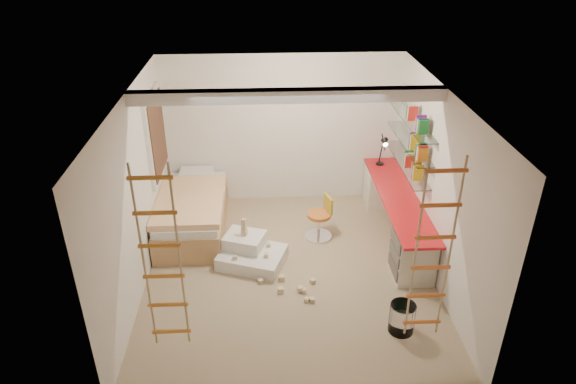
{
  "coord_description": "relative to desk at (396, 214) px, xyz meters",
  "views": [
    {
      "loc": [
        -0.33,
        -5.92,
        4.49
      ],
      "look_at": [
        0.0,
        0.3,
        1.15
      ],
      "focal_mm": 32.0,
      "sensor_mm": 36.0,
      "label": 1
    }
  ],
  "objects": [
    {
      "name": "books",
      "position": [
        0.15,
        0.27,
        1.25
      ],
      "size": [
        0.14,
        0.7,
        0.92
      ],
      "color": "yellow",
      "rests_on": "shelves"
    },
    {
      "name": "floor",
      "position": [
        -1.72,
        -0.86,
        -0.4
      ],
      "size": [
        4.5,
        4.5,
        0.0
      ],
      "primitive_type": "plane",
      "color": "#9C8465",
      "rests_on": "ground"
    },
    {
      "name": "desk",
      "position": [
        0.0,
        0.0,
        0.0
      ],
      "size": [
        0.56,
        2.8,
        0.75
      ],
      "color": "red",
      "rests_on": "floor"
    },
    {
      "name": "bed",
      "position": [
        -3.2,
        0.36,
        -0.07
      ],
      "size": [
        1.02,
        2.0,
        0.69
      ],
      "color": "#AD7F51",
      "rests_on": "floor"
    },
    {
      "name": "task_lamp",
      "position": [
        -0.05,
        0.96,
        0.73
      ],
      "size": [
        0.14,
        0.36,
        0.57
      ],
      "color": "black",
      "rests_on": "desk"
    },
    {
      "name": "ceiling_beam",
      "position": [
        -1.72,
        -0.56,
        2.12
      ],
      "size": [
        4.0,
        0.18,
        0.16
      ],
      "primitive_type": "cube",
      "color": "white",
      "rests_on": "ceiling"
    },
    {
      "name": "rope_ladder_right",
      "position": [
        -0.37,
        -2.61,
        1.11
      ],
      "size": [
        0.41,
        0.04,
        2.13
      ],
      "primitive_type": null,
      "color": "orange",
      "rests_on": "ceiling"
    },
    {
      "name": "play_platform",
      "position": [
        -2.27,
        -0.56,
        -0.25
      ],
      "size": [
        1.09,
        0.97,
        0.4
      ],
      "color": "silver",
      "rests_on": "floor"
    },
    {
      "name": "window_frame",
      "position": [
        -3.69,
        0.64,
        1.15
      ],
      "size": [
        0.06,
        1.15,
        1.35
      ],
      "primitive_type": "cube",
      "color": "white",
      "rests_on": "wall_left"
    },
    {
      "name": "waste_bin",
      "position": [
        -0.41,
        -2.1,
        -0.21
      ],
      "size": [
        0.31,
        0.31,
        0.39
      ],
      "primitive_type": "cylinder",
      "color": "white",
      "rests_on": "floor"
    },
    {
      "name": "shelves",
      "position": [
        0.15,
        0.27,
        1.1
      ],
      "size": [
        0.25,
        1.8,
        0.71
      ],
      "color": "white",
      "rests_on": "wall_right"
    },
    {
      "name": "swivel_chair",
      "position": [
        -1.18,
        0.03,
        -0.14
      ],
      "size": [
        0.52,
        0.52,
        0.72
      ],
      "color": "#BB6124",
      "rests_on": "floor"
    },
    {
      "name": "toy_blocks",
      "position": [
        -1.92,
        -0.96,
        -0.21
      ],
      "size": [
        1.15,
        1.14,
        0.67
      ],
      "color": "#CCB284",
      "rests_on": "floor"
    },
    {
      "name": "window_blind",
      "position": [
        -3.65,
        0.64,
        1.15
      ],
      "size": [
        0.02,
        1.0,
        1.2
      ],
      "primitive_type": "cube",
      "color": "#4C2D1E",
      "rests_on": "window_frame"
    },
    {
      "name": "rope_ladder_left",
      "position": [
        -3.07,
        -2.61,
        1.11
      ],
      "size": [
        0.41,
        0.04,
        2.13
      ],
      "primitive_type": null,
      "color": "#BD7C20",
      "rests_on": "ceiling"
    }
  ]
}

